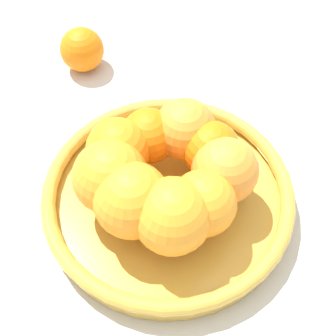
{
  "coord_description": "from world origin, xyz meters",
  "views": [
    {
      "loc": [
        0.13,
        -0.28,
        0.49
      ],
      "look_at": [
        0.0,
        0.0,
        0.08
      ],
      "focal_mm": 50.0,
      "sensor_mm": 36.0,
      "label": 1
    }
  ],
  "objects": [
    {
      "name": "orange_pile",
      "position": [
        -0.0,
        -0.01,
        0.08
      ],
      "size": [
        0.2,
        0.2,
        0.08
      ],
      "color": "orange",
      "rests_on": "fruit_bowl"
    },
    {
      "name": "stray_orange",
      "position": [
        -0.22,
        0.17,
        0.03
      ],
      "size": [
        0.07,
        0.07,
        0.07
      ],
      "primitive_type": "sphere",
      "color": "orange",
      "rests_on": "ground_plane"
    },
    {
      "name": "fruit_bowl",
      "position": [
        0.0,
        0.0,
        0.02
      ],
      "size": [
        0.3,
        0.3,
        0.04
      ],
      "color": "gold",
      "rests_on": "ground_plane"
    },
    {
      "name": "ground_plane",
      "position": [
        0.0,
        0.0,
        0.0
      ],
      "size": [
        4.0,
        4.0,
        0.0
      ],
      "primitive_type": "plane",
      "color": "beige"
    }
  ]
}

